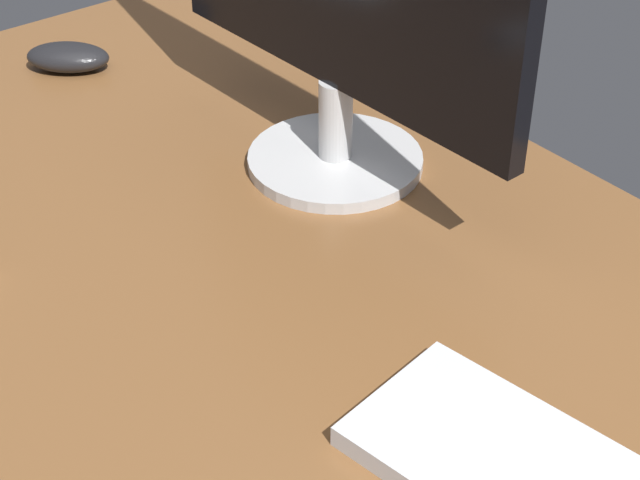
{
  "coord_description": "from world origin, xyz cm",
  "views": [
    {
      "loc": [
        67.05,
        -44.21,
        65.13
      ],
      "look_at": [
        5.27,
        4.52,
        8.0
      ],
      "focal_mm": 58.09,
      "sensor_mm": 36.0,
      "label": 1
    }
  ],
  "objects": [
    {
      "name": "computer_mouse",
      "position": [
        -52.79,
        7.41,
        3.82
      ],
      "size": [
        12.16,
        12.33,
        3.63
      ],
      "primitive_type": "ellipsoid",
      "rotation": [
        0.0,
        0.0,
        0.81
      ],
      "color": "black",
      "rests_on": "desk"
    },
    {
      "name": "desk",
      "position": [
        0.0,
        0.0,
        1.0
      ],
      "size": [
        140.0,
        84.0,
        2.0
      ],
      "primitive_type": "cube",
      "color": "brown",
      "rests_on": "ground"
    }
  ]
}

